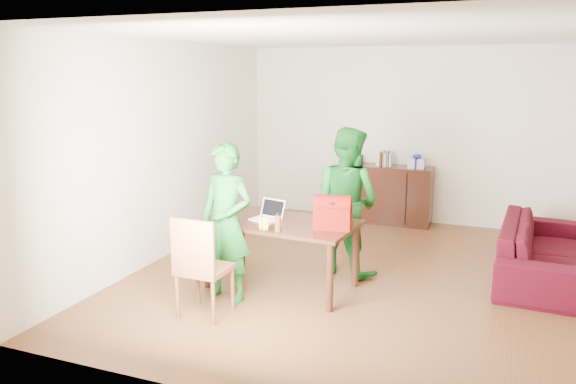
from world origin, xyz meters
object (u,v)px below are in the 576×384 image
at_px(chair, 204,287).
at_px(sofa, 541,250).
at_px(person_far, 347,201).
at_px(red_bag, 333,215).
at_px(table, 281,229).
at_px(person_near, 226,223).
at_px(bottle, 278,222).
at_px(laptop, 265,216).

distance_m(chair, sofa, 3.87).
height_order(person_far, red_bag, person_far).
relative_size(table, red_bag, 4.48).
distance_m(chair, person_far, 2.01).
relative_size(person_near, bottle, 8.57).
xyz_separation_m(laptop, sofa, (2.83, 1.43, -0.47)).
bearing_deg(person_far, laptop, 70.03).
xyz_separation_m(person_far, bottle, (-0.41, -1.11, -0.01)).
xyz_separation_m(person_near, person_far, (0.93, 1.22, 0.04)).
relative_size(laptop, bottle, 1.81).
height_order(person_far, bottle, person_far).
relative_size(person_near, red_bag, 4.39).
bearing_deg(laptop, chair, -89.89).
distance_m(laptop, bottle, 0.46).
distance_m(chair, laptop, 1.07).
bearing_deg(person_far, bottle, 92.30).
bearing_deg(bottle, table, 107.29).
bearing_deg(bottle, person_near, -168.18).
bearing_deg(laptop, bottle, -34.54).
bearing_deg(red_bag, sofa, 27.59).
relative_size(chair, person_near, 0.61).
bearing_deg(red_bag, person_near, -165.64).
distance_m(laptop, sofa, 3.21).
bearing_deg(chair, person_near, 89.67).
height_order(person_near, red_bag, person_near).
bearing_deg(laptop, person_far, 62.96).
height_order(table, red_bag, red_bag).
bearing_deg(laptop, person_near, -101.83).
xyz_separation_m(table, red_bag, (0.60, -0.08, 0.23)).
distance_m(bottle, sofa, 3.14).
distance_m(person_near, person_far, 1.54).
relative_size(table, person_near, 1.02).
bearing_deg(person_far, chair, 82.97).
xyz_separation_m(person_near, sofa, (3.07, 1.89, -0.50)).
relative_size(laptop, red_bag, 0.93).
height_order(chair, bottle, chair).
xyz_separation_m(chair, person_near, (0.01, 0.46, 0.53)).
height_order(chair, sofa, chair).
bearing_deg(chair, bottle, 47.87).
relative_size(person_far, laptop, 4.94).
xyz_separation_m(table, person_near, (-0.41, -0.49, 0.16)).
relative_size(table, bottle, 8.75).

